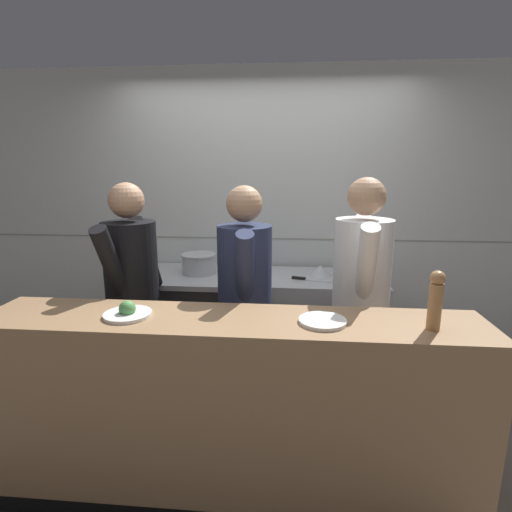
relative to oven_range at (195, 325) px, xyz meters
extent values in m
plane|color=#6B6056|center=(0.57, -1.01, -0.46)|extent=(14.00, 14.00, 0.00)
cube|color=silver|center=(0.57, 0.40, 0.84)|extent=(8.00, 0.06, 2.60)
cube|color=gray|center=(0.57, 0.37, 0.69)|extent=(8.00, 0.00, 0.01)
cube|color=#232326|center=(0.00, 0.00, -0.02)|extent=(1.06, 0.70, 0.87)
cube|color=#B7BABF|center=(0.00, 0.00, 0.43)|extent=(1.08, 0.71, 0.04)
cube|color=#B7BABF|center=(0.00, -0.33, 0.04)|extent=(0.95, 0.03, 0.10)
cube|color=#B7BABF|center=(1.08, 0.00, 0.00)|extent=(0.93, 0.65, 0.91)
cube|color=black|center=(1.08, -0.30, -0.41)|extent=(0.91, 0.04, 0.10)
cube|color=#93704C|center=(0.50, -1.28, 0.06)|extent=(2.53, 0.45, 1.04)
cylinder|color=#B7BABF|center=(0.04, 0.02, 0.54)|extent=(0.28, 0.28, 0.16)
cylinder|color=#B7BABF|center=(0.04, 0.02, 0.61)|extent=(0.29, 0.29, 0.01)
cone|color=#B7BABF|center=(1.04, 0.05, 0.49)|extent=(0.20, 0.20, 0.09)
cube|color=#B7BABF|center=(1.05, -0.13, 0.45)|extent=(0.27, 0.10, 0.01)
cube|color=black|center=(0.86, -0.08, 0.46)|extent=(0.11, 0.05, 0.02)
cylinder|color=white|center=(-0.02, -1.29, 0.59)|extent=(0.24, 0.24, 0.02)
sphere|color=#4C8C47|center=(-0.02, -1.29, 0.62)|extent=(0.08, 0.08, 0.08)
cylinder|color=white|center=(0.96, -1.29, 0.59)|extent=(0.23, 0.23, 0.02)
cylinder|color=#AD7A47|center=(1.46, -1.33, 0.69)|extent=(0.06, 0.06, 0.22)
sphere|color=#AD7A47|center=(1.46, -1.33, 0.83)|extent=(0.07, 0.07, 0.07)
cube|color=black|center=(-0.23, -0.71, -0.06)|extent=(0.31, 0.23, 0.79)
cylinder|color=black|center=(-0.23, -0.71, 0.66)|extent=(0.39, 0.39, 0.65)
sphere|color=tan|center=(-0.23, -0.71, 1.12)|extent=(0.22, 0.22, 0.22)
cylinder|color=black|center=(-0.20, -0.51, 0.73)|extent=(0.15, 0.34, 0.54)
cylinder|color=black|center=(-0.26, -0.91, 0.73)|extent=(0.15, 0.34, 0.54)
cube|color=black|center=(0.51, -0.73, -0.07)|extent=(0.31, 0.22, 0.78)
cylinder|color=#262D4C|center=(0.51, -0.73, 0.65)|extent=(0.38, 0.38, 0.65)
sphere|color=tan|center=(0.51, -0.73, 1.10)|extent=(0.22, 0.22, 0.22)
cylinder|color=#262D4C|center=(0.49, -0.53, 0.72)|extent=(0.14, 0.33, 0.54)
cylinder|color=#262D4C|center=(0.54, -0.93, 0.72)|extent=(0.14, 0.33, 0.54)
cube|color=black|center=(1.24, -0.70, -0.05)|extent=(0.31, 0.22, 0.80)
cylinder|color=white|center=(1.24, -0.70, 0.68)|extent=(0.38, 0.38, 0.66)
sphere|color=tan|center=(1.24, -0.70, 1.15)|extent=(0.23, 0.23, 0.23)
cylinder|color=white|center=(1.26, -0.49, 0.76)|extent=(0.13, 0.34, 0.56)
cylinder|color=white|center=(1.22, -0.90, 0.76)|extent=(0.13, 0.34, 0.56)
camera|label=1|loc=(0.80, -3.13, 1.32)|focal=28.00mm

